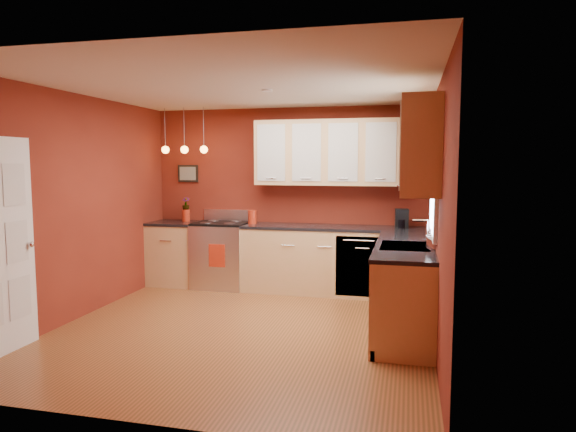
% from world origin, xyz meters
% --- Properties ---
extents(floor, '(4.20, 4.20, 0.00)m').
position_xyz_m(floor, '(0.00, 0.00, 0.00)').
color(floor, '#99502C').
rests_on(floor, ground).
extents(ceiling, '(4.00, 4.20, 0.02)m').
position_xyz_m(ceiling, '(0.00, 0.00, 2.60)').
color(ceiling, beige).
rests_on(ceiling, wall_back).
extents(wall_back, '(4.00, 0.02, 2.60)m').
position_xyz_m(wall_back, '(0.00, 2.10, 1.30)').
color(wall_back, maroon).
rests_on(wall_back, floor).
extents(wall_front, '(4.00, 0.02, 2.60)m').
position_xyz_m(wall_front, '(0.00, -2.10, 1.30)').
color(wall_front, maroon).
rests_on(wall_front, floor).
extents(wall_left, '(0.02, 4.20, 2.60)m').
position_xyz_m(wall_left, '(-2.00, 0.00, 1.30)').
color(wall_left, maroon).
rests_on(wall_left, floor).
extents(wall_right, '(0.02, 4.20, 2.60)m').
position_xyz_m(wall_right, '(2.00, 0.00, 1.30)').
color(wall_right, maroon).
rests_on(wall_right, floor).
extents(base_cabinets_back_left, '(0.70, 0.60, 0.90)m').
position_xyz_m(base_cabinets_back_left, '(-1.65, 1.80, 0.45)').
color(base_cabinets_back_left, tan).
rests_on(base_cabinets_back_left, floor).
extents(base_cabinets_back_right, '(2.54, 0.60, 0.90)m').
position_xyz_m(base_cabinets_back_right, '(0.73, 1.80, 0.45)').
color(base_cabinets_back_right, tan).
rests_on(base_cabinets_back_right, floor).
extents(base_cabinets_right, '(0.60, 2.10, 0.90)m').
position_xyz_m(base_cabinets_right, '(1.70, 0.45, 0.45)').
color(base_cabinets_right, tan).
rests_on(base_cabinets_right, floor).
extents(counter_back_left, '(0.70, 0.62, 0.04)m').
position_xyz_m(counter_back_left, '(-1.65, 1.80, 0.92)').
color(counter_back_left, black).
rests_on(counter_back_left, base_cabinets_back_left).
extents(counter_back_right, '(2.54, 0.62, 0.04)m').
position_xyz_m(counter_back_right, '(0.73, 1.80, 0.92)').
color(counter_back_right, black).
rests_on(counter_back_right, base_cabinets_back_right).
extents(counter_right, '(0.62, 2.10, 0.04)m').
position_xyz_m(counter_right, '(1.70, 0.45, 0.92)').
color(counter_right, black).
rests_on(counter_right, base_cabinets_right).
extents(gas_range, '(0.76, 0.64, 1.11)m').
position_xyz_m(gas_range, '(-0.92, 1.80, 0.48)').
color(gas_range, silver).
rests_on(gas_range, floor).
extents(dishwasher_front, '(0.60, 0.02, 0.80)m').
position_xyz_m(dishwasher_front, '(1.10, 1.51, 0.45)').
color(dishwasher_front, silver).
rests_on(dishwasher_front, base_cabinets_back_right).
extents(sink, '(0.50, 0.70, 0.33)m').
position_xyz_m(sink, '(1.70, 0.30, 0.92)').
color(sink, gray).
rests_on(sink, counter_right).
extents(window, '(0.06, 1.02, 1.22)m').
position_xyz_m(window, '(1.97, 0.30, 1.69)').
color(window, white).
rests_on(window, wall_right).
extents(door_left_wall, '(0.12, 0.82, 2.05)m').
position_xyz_m(door_left_wall, '(-1.97, -1.20, 1.03)').
color(door_left_wall, white).
rests_on(door_left_wall, floor).
extents(upper_cabinets_back, '(2.00, 0.35, 0.90)m').
position_xyz_m(upper_cabinets_back, '(0.60, 1.93, 1.95)').
color(upper_cabinets_back, tan).
rests_on(upper_cabinets_back, wall_back).
extents(upper_cabinets_right, '(0.35, 1.95, 0.90)m').
position_xyz_m(upper_cabinets_right, '(1.82, 0.32, 1.95)').
color(upper_cabinets_right, tan).
rests_on(upper_cabinets_right, wall_right).
extents(wall_picture, '(0.32, 0.03, 0.26)m').
position_xyz_m(wall_picture, '(-1.55, 2.08, 1.65)').
color(wall_picture, black).
rests_on(wall_picture, wall_back).
extents(pendant_lights, '(0.71, 0.11, 0.66)m').
position_xyz_m(pendant_lights, '(-1.45, 1.75, 2.01)').
color(pendant_lights, gray).
rests_on(pendant_lights, ceiling).
extents(red_canister, '(0.13, 0.13, 0.19)m').
position_xyz_m(red_canister, '(-0.45, 1.81, 1.04)').
color(red_canister, '#AF2812').
rests_on(red_canister, counter_back_right).
extents(red_vase, '(0.11, 0.11, 0.18)m').
position_xyz_m(red_vase, '(-1.51, 1.88, 1.03)').
color(red_vase, '#AF2812').
rests_on(red_vase, counter_back_left).
extents(flowers, '(0.13, 0.13, 0.20)m').
position_xyz_m(flowers, '(-1.51, 1.88, 1.20)').
color(flowers, '#AF2812').
rests_on(flowers, red_vase).
extents(coffee_maker, '(0.19, 0.18, 0.25)m').
position_xyz_m(coffee_maker, '(1.64, 1.84, 1.06)').
color(coffee_maker, black).
rests_on(coffee_maker, counter_back_right).
extents(soap_pump, '(0.10, 0.11, 0.21)m').
position_xyz_m(soap_pump, '(1.95, 0.11, 1.04)').
color(soap_pump, silver).
rests_on(soap_pump, counter_right).
extents(dish_towel, '(0.23, 0.02, 0.32)m').
position_xyz_m(dish_towel, '(-0.87, 1.47, 0.52)').
color(dish_towel, '#AF2812').
rests_on(dish_towel, gas_range).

